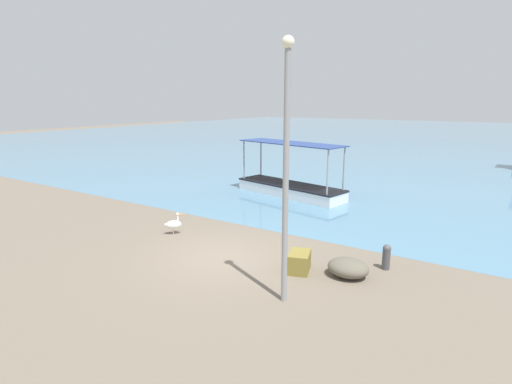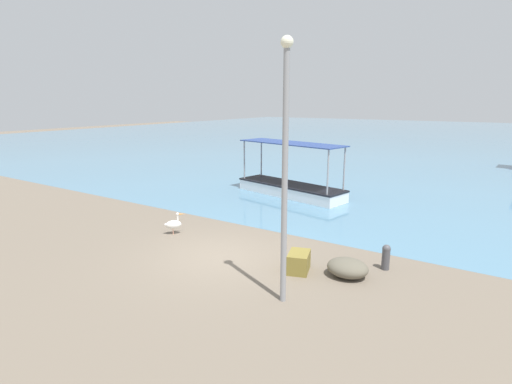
{
  "view_description": "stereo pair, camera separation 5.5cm",
  "coord_description": "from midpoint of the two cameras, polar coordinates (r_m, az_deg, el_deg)",
  "views": [
    {
      "loc": [
        7.26,
        -9.19,
        4.74
      ],
      "look_at": [
        -0.94,
        3.49,
        1.27
      ],
      "focal_mm": 28.0,
      "sensor_mm": 36.0,
      "label": 1
    },
    {
      "loc": [
        7.31,
        -9.16,
        4.74
      ],
      "look_at": [
        -0.94,
        3.49,
        1.27
      ],
      "focal_mm": 28.0,
      "sensor_mm": 36.0,
      "label": 2
    }
  ],
  "objects": [
    {
      "name": "ground",
      "position": [
        12.64,
        -5.01,
        -9.13
      ],
      "size": [
        120.0,
        120.0,
        0.0
      ],
      "primitive_type": "plane",
      "color": "#726556"
    },
    {
      "name": "harbor_water",
      "position": [
        57.83,
        25.96,
        6.96
      ],
      "size": [
        110.0,
        90.0,
        0.0
      ],
      "primitive_type": "cube",
      "color": "#5685A2",
      "rests_on": "ground"
    },
    {
      "name": "fishing_boat_center",
      "position": [
        20.4,
        5.0,
        0.92
      ],
      "size": [
        6.18,
        2.81,
        2.69
      ],
      "color": "white",
      "rests_on": "harbor_water"
    },
    {
      "name": "pelican",
      "position": [
        14.77,
        -11.58,
        -4.51
      ],
      "size": [
        0.64,
        0.66,
        0.8
      ],
      "color": "#E0997A",
      "rests_on": "ground"
    },
    {
      "name": "lamp_post",
      "position": [
        8.98,
        4.35,
        4.32
      ],
      "size": [
        0.28,
        0.28,
        6.08
      ],
      "color": "gray",
      "rests_on": "ground"
    },
    {
      "name": "mooring_bollard",
      "position": [
        12.13,
        18.2,
        -8.71
      ],
      "size": [
        0.24,
        0.24,
        0.74
      ],
      "color": "#47474C",
      "rests_on": "ground"
    },
    {
      "name": "net_pile",
      "position": [
        11.45,
        13.08,
        -10.5
      ],
      "size": [
        1.14,
        0.97,
        0.51
      ],
      "primitive_type": "ellipsoid",
      "color": "#635E4E",
      "rests_on": "ground"
    },
    {
      "name": "cargo_crate",
      "position": [
        11.54,
        6.27,
        -9.89
      ],
      "size": [
        0.79,
        0.96,
        0.56
      ],
      "primitive_type": "cube",
      "rotation": [
        0.0,
        0.0,
        5.02
      ],
      "color": "olive",
      "rests_on": "ground"
    }
  ]
}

